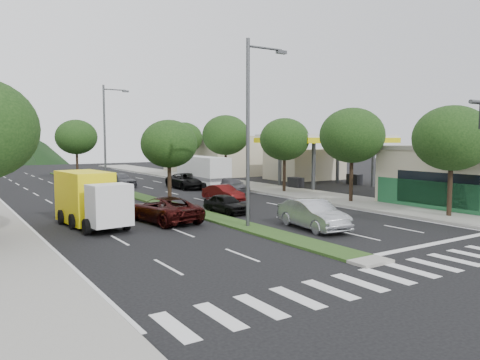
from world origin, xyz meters
TOP-DOWN VIEW (x-y plane):
  - ground at (0.00, 0.00)m, footprint 160.00×160.00m
  - sidewalk_right at (12.50, 25.00)m, footprint 5.00×90.00m
  - median at (0.00, 28.00)m, footprint 1.60×56.00m
  - crosswalk at (0.00, -2.00)m, footprint 19.00×2.20m
  - storefront_right at (18.00, 6.00)m, footprint 9.00×10.00m
  - gas_canopy at (19.00, 22.00)m, footprint 12.20×8.20m
  - bldg_right_far at (19.50, 44.00)m, footprint 10.00×16.00m
  - tree_r_a at (12.00, 4.00)m, footprint 4.60×4.60m
  - tree_r_b at (12.00, 12.00)m, footprint 4.80×4.80m
  - tree_r_c at (12.00, 20.00)m, footprint 4.40×4.40m
  - tree_r_d at (12.00, 30.00)m, footprint 5.00×5.00m
  - tree_r_e at (12.00, 40.00)m, footprint 4.60×4.60m
  - tree_med_near at (0.00, 18.00)m, footprint 4.00×4.00m
  - tree_med_far at (0.00, 44.00)m, footprint 4.80×4.80m
  - streetlight_near at (0.21, 8.00)m, footprint 2.60×0.25m
  - streetlight_mid at (0.21, 33.00)m, footprint 2.60×0.25m
  - sedan_silver at (2.75, 5.88)m, footprint 2.21×4.92m
  - suv_maroon at (-3.03, 12.15)m, footprint 3.12×5.60m
  - car_queue_a at (1.63, 12.91)m, footprint 1.78×3.72m
  - car_queue_b at (8.38, 22.91)m, footprint 1.99×4.42m
  - car_queue_c at (4.42, 17.91)m, footprint 1.82×3.99m
  - car_queue_d at (6.34, 27.91)m, footprint 2.51×5.36m
  - car_queue_e at (1.50, 32.91)m, footprint 2.28×4.44m
  - box_truck at (-6.95, 13.16)m, footprint 2.82×6.21m
  - motorhome at (7.98, 27.80)m, footprint 2.95×8.10m

SIDE VIEW (x-z plane):
  - ground at x=0.00m, z-range 0.00..0.00m
  - crosswalk at x=0.00m, z-range 0.00..0.01m
  - median at x=0.00m, z-range 0.00..0.12m
  - sidewalk_right at x=12.50m, z-range 0.00..0.15m
  - car_queue_a at x=1.63m, z-range 0.00..1.23m
  - car_queue_b at x=8.38m, z-range 0.00..1.26m
  - car_queue_c at x=4.42m, z-range 0.00..1.27m
  - car_queue_e at x=1.50m, z-range 0.00..1.45m
  - suv_maroon at x=-3.03m, z-range 0.00..1.48m
  - car_queue_d at x=6.34m, z-range 0.00..1.48m
  - sedan_silver at x=2.75m, z-range 0.00..1.57m
  - box_truck at x=-6.95m, z-range -0.08..2.89m
  - motorhome at x=7.98m, z-range 0.10..3.16m
  - storefront_right at x=18.00m, z-range 0.00..4.00m
  - bldg_right_far at x=19.50m, z-range 0.00..5.20m
  - tree_med_near at x=0.00m, z-range 1.42..7.44m
  - gas_canopy at x=19.00m, z-range 2.02..7.27m
  - tree_r_c at x=12.00m, z-range 1.51..7.99m
  - tree_r_a at x=12.00m, z-range 1.50..8.14m
  - tree_r_e at x=12.00m, z-range 1.54..8.25m
  - tree_med_far at x=0.00m, z-range 1.54..8.47m
  - tree_r_b at x=12.00m, z-range 1.57..8.50m
  - tree_r_d at x=12.00m, z-range 1.60..8.76m
  - streetlight_near at x=0.21m, z-range 0.58..10.58m
  - streetlight_mid at x=0.21m, z-range 0.58..10.58m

